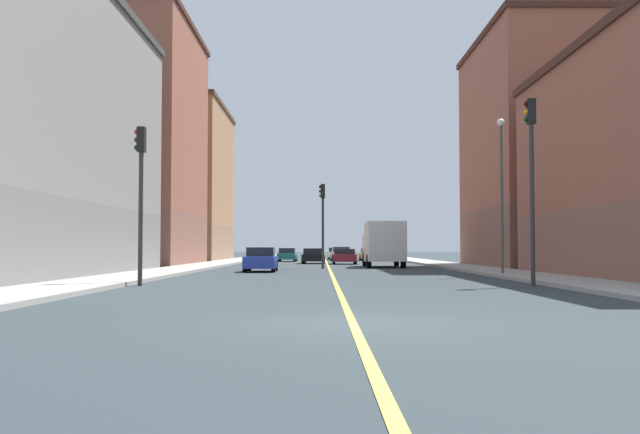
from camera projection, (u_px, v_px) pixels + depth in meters
ground_plane at (350, 324)px, 12.64m from camera, size 400.00×400.00×0.00m
sidewalk_left at (425, 262)px, 61.63m from camera, size 2.98×168.00×0.15m
sidewalk_right at (223, 262)px, 61.57m from camera, size 2.98×168.00×0.15m
lane_center_stripe at (324, 263)px, 61.60m from camera, size 0.16×154.00×0.01m
building_left_mid at (554, 152)px, 48.13m from camera, size 10.70×14.77×15.76m
building_right_midblock at (121, 144)px, 53.76m from camera, size 10.70×15.20×18.38m
building_right_distant at (171, 184)px, 71.92m from camera, size 10.70×16.74×15.72m
traffic_light_left_near at (528, 166)px, 25.18m from camera, size 0.40×0.32×6.68m
traffic_light_right_near at (138, 182)px, 25.10m from camera, size 0.40×0.32×5.66m
traffic_light_median_far at (320, 213)px, 45.27m from camera, size 0.40×0.32×5.43m
street_lamp_left_near at (498, 180)px, 33.27m from camera, size 0.36×0.36×7.30m
car_maroon at (342, 256)px, 57.60m from camera, size 2.01×3.94×1.23m
car_yellow at (366, 254)px, 72.54m from camera, size 1.84×4.09×1.29m
car_white at (333, 253)px, 81.86m from camera, size 1.91×4.20×1.34m
car_silver at (338, 254)px, 71.61m from camera, size 2.07×4.10×1.41m
car_black at (311, 256)px, 59.59m from camera, size 1.98×4.56×1.28m
car_teal at (284, 255)px, 68.09m from camera, size 1.85×4.08×1.29m
car_blue at (258, 260)px, 39.58m from camera, size 1.80×4.09×1.37m
box_truck at (381, 244)px, 48.58m from camera, size 2.59×6.81×3.08m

